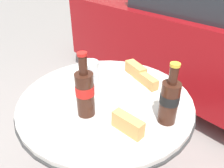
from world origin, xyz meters
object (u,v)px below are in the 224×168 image
at_px(bistro_table, 106,128).
at_px(lunch_plate_near, 140,78).
at_px(cola_bottle_left, 85,92).
at_px(cola_bottle_right, 169,100).
at_px(drinking_glass, 90,76).
at_px(lunch_plate_far, 128,130).

xyz_separation_m(bistro_table, lunch_plate_near, (0.01, 0.20, 0.19)).
height_order(cola_bottle_left, cola_bottle_right, cola_bottle_left).
height_order(bistro_table, cola_bottle_right, cola_bottle_right).
distance_m(cola_bottle_right, lunch_plate_near, 0.29).
bearing_deg(cola_bottle_left, lunch_plate_near, 93.45).
bearing_deg(cola_bottle_right, drinking_glass, -170.96).
xyz_separation_m(bistro_table, cola_bottle_right, (0.25, 0.07, 0.26)).
bearing_deg(drinking_glass, lunch_plate_far, -15.73).
xyz_separation_m(bistro_table, lunch_plate_far, (0.21, -0.08, 0.19)).
distance_m(bistro_table, lunch_plate_near, 0.27).
bearing_deg(cola_bottle_left, lunch_plate_far, 12.02).
bearing_deg(bistro_table, cola_bottle_left, -75.88).
xyz_separation_m(cola_bottle_left, cola_bottle_right, (0.22, 0.19, -0.01)).
relative_size(bistro_table, lunch_plate_near, 3.06).
bearing_deg(cola_bottle_left, drinking_glass, 137.45).
bearing_deg(lunch_plate_near, cola_bottle_right, -28.61).
height_order(bistro_table, cola_bottle_left, cola_bottle_left).
bearing_deg(bistro_table, lunch_plate_near, 86.78).
relative_size(bistro_table, lunch_plate_far, 3.52).
height_order(cola_bottle_left, drinking_glass, cola_bottle_left).
height_order(bistro_table, lunch_plate_near, lunch_plate_near).
xyz_separation_m(cola_bottle_left, lunch_plate_far, (0.18, 0.04, -0.08)).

